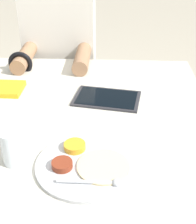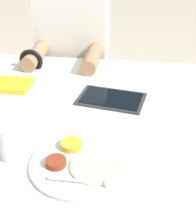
% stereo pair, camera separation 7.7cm
% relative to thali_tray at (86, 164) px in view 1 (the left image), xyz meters
% --- Properties ---
extents(dining_table, '(1.30, 1.08, 0.72)m').
position_rel_thali_tray_xyz_m(dining_table, '(-0.22, 0.24, -0.37)').
color(dining_table, beige).
rests_on(dining_table, ground_plane).
extents(thali_tray, '(0.28, 0.28, 0.03)m').
position_rel_thali_tray_xyz_m(thali_tray, '(0.00, 0.00, 0.00)').
color(thali_tray, '#B7BABF').
rests_on(thali_tray, dining_table).
extents(red_notebook, '(0.17, 0.13, 0.02)m').
position_rel_thali_tray_xyz_m(red_notebook, '(-0.37, 0.43, 0.00)').
color(red_notebook, silver).
rests_on(red_notebook, dining_table).
extents(tablet_device, '(0.27, 0.20, 0.01)m').
position_rel_thali_tray_xyz_m(tablet_device, '(0.05, 0.38, -0.00)').
color(tablet_device, '#28282D').
rests_on(tablet_device, dining_table).
extents(person_diner, '(0.37, 0.46, 1.20)m').
position_rel_thali_tray_xyz_m(person_diner, '(-0.21, 0.92, -0.16)').
color(person_diner, black).
rests_on(person_diner, ground_plane).
extents(drinking_glass, '(0.07, 0.07, 0.10)m').
position_rel_thali_tray_xyz_m(drinking_glass, '(-0.20, 0.01, 0.04)').
color(drinking_glass, silver).
rests_on(drinking_glass, dining_table).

